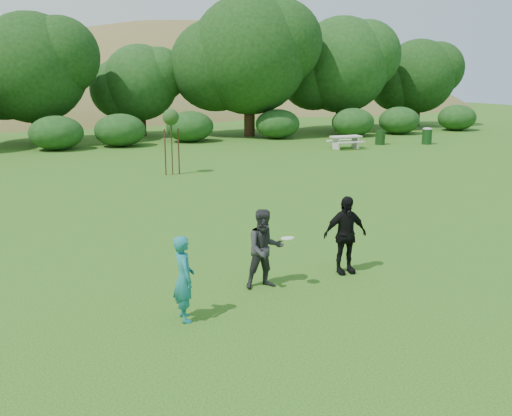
{
  "coord_description": "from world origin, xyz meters",
  "views": [
    {
      "loc": [
        -5.26,
        -9.52,
        4.3
      ],
      "look_at": [
        0.0,
        3.0,
        1.1
      ],
      "focal_mm": 40.0,
      "sensor_mm": 36.0,
      "label": 1
    }
  ],
  "objects_px": {
    "trash_can_near": "(380,137)",
    "picnic_table": "(346,140)",
    "player_black": "(345,235)",
    "sapling": "(171,119)",
    "player_grey": "(265,249)",
    "trash_can_lidded": "(427,136)",
    "player_teal": "(184,278)"
  },
  "relations": [
    {
      "from": "player_grey",
      "to": "trash_can_near",
      "type": "xyz_separation_m",
      "value": [
        16.43,
        19.59,
        -0.38
      ]
    },
    {
      "from": "picnic_table",
      "to": "trash_can_lidded",
      "type": "xyz_separation_m",
      "value": [
        5.86,
        -0.04,
        0.02
      ]
    },
    {
      "from": "player_black",
      "to": "picnic_table",
      "type": "distance_m",
      "value": 21.73
    },
    {
      "from": "sapling",
      "to": "trash_can_lidded",
      "type": "xyz_separation_m",
      "value": [
        17.52,
        4.65,
        -1.88
      ]
    },
    {
      "from": "player_grey",
      "to": "picnic_table",
      "type": "relative_size",
      "value": 0.92
    },
    {
      "from": "sapling",
      "to": "picnic_table",
      "type": "bearing_deg",
      "value": 21.92
    },
    {
      "from": "trash_can_near",
      "to": "sapling",
      "type": "xyz_separation_m",
      "value": [
        -14.73,
        -5.64,
        1.97
      ]
    },
    {
      "from": "player_black",
      "to": "sapling",
      "type": "bearing_deg",
      "value": 95.35
    },
    {
      "from": "trash_can_near",
      "to": "picnic_table",
      "type": "xyz_separation_m",
      "value": [
        -3.06,
        -0.95,
        0.07
      ]
    },
    {
      "from": "trash_can_near",
      "to": "sapling",
      "type": "height_order",
      "value": "sapling"
    },
    {
      "from": "player_black",
      "to": "player_teal",
      "type": "bearing_deg",
      "value": -160.97
    },
    {
      "from": "player_grey",
      "to": "sapling",
      "type": "distance_m",
      "value": 14.14
    },
    {
      "from": "player_black",
      "to": "trash_can_near",
      "type": "relative_size",
      "value": 1.93
    },
    {
      "from": "player_grey",
      "to": "sapling",
      "type": "xyz_separation_m",
      "value": [
        1.7,
        13.94,
        1.59
      ]
    },
    {
      "from": "sapling",
      "to": "picnic_table",
      "type": "xyz_separation_m",
      "value": [
        11.66,
        4.69,
        -1.9
      ]
    },
    {
      "from": "player_black",
      "to": "player_grey",
      "type": "bearing_deg",
      "value": -171.82
    },
    {
      "from": "trash_can_lidded",
      "to": "player_grey",
      "type": "bearing_deg",
      "value": -135.96
    },
    {
      "from": "player_grey",
      "to": "trash_can_near",
      "type": "relative_size",
      "value": 1.84
    },
    {
      "from": "player_grey",
      "to": "player_black",
      "type": "relative_size",
      "value": 0.95
    },
    {
      "from": "sapling",
      "to": "picnic_table",
      "type": "relative_size",
      "value": 1.58
    },
    {
      "from": "player_grey",
      "to": "trash_can_lidded",
      "type": "height_order",
      "value": "player_grey"
    },
    {
      "from": "trash_can_near",
      "to": "picnic_table",
      "type": "height_order",
      "value": "trash_can_near"
    },
    {
      "from": "player_teal",
      "to": "trash_can_lidded",
      "type": "xyz_separation_m",
      "value": [
        21.19,
        19.5,
        -0.24
      ]
    },
    {
      "from": "sapling",
      "to": "picnic_table",
      "type": "distance_m",
      "value": 12.72
    },
    {
      "from": "player_teal",
      "to": "picnic_table",
      "type": "xyz_separation_m",
      "value": [
        15.33,
        19.54,
        -0.26
      ]
    },
    {
      "from": "player_teal",
      "to": "sapling",
      "type": "bearing_deg",
      "value": -11.42
    },
    {
      "from": "trash_can_near",
      "to": "picnic_table",
      "type": "bearing_deg",
      "value": -162.8
    },
    {
      "from": "player_black",
      "to": "trash_can_lidded",
      "type": "height_order",
      "value": "player_black"
    },
    {
      "from": "player_black",
      "to": "trash_can_lidded",
      "type": "xyz_separation_m",
      "value": [
        17.25,
        18.46,
        -0.33
      ]
    },
    {
      "from": "trash_can_lidded",
      "to": "sapling",
      "type": "bearing_deg",
      "value": -165.14
    },
    {
      "from": "player_black",
      "to": "trash_can_lidded",
      "type": "distance_m",
      "value": 25.26
    },
    {
      "from": "player_black",
      "to": "trash_can_near",
      "type": "bearing_deg",
      "value": 57.58
    }
  ]
}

